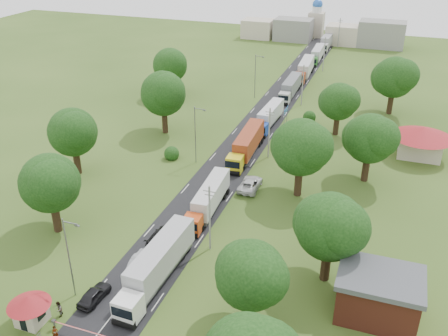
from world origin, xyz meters
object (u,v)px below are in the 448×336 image
at_px(guard_booth, 30,306).
at_px(truck_0, 157,264).
at_px(pedestrian_near, 55,333).
at_px(boom_barrier, 80,330).
at_px(car_lane_front, 94,295).
at_px(car_lane_mid, 140,261).
at_px(info_sign, 286,113).

relative_size(guard_booth, truck_0, 0.28).
bearing_deg(guard_booth, pedestrian_near, -16.99).
xyz_separation_m(boom_barrier, car_lane_front, (-1.64, 5.00, -0.12)).
bearing_deg(truck_0, car_lane_mid, 153.79).
relative_size(truck_0, car_lane_mid, 3.15).
bearing_deg(boom_barrier, car_lane_mid, 88.27).
height_order(info_sign, pedestrian_near, info_sign).
bearing_deg(pedestrian_near, car_lane_mid, 41.33).
xyz_separation_m(boom_barrier, truck_0, (3.41, 10.31, 1.39)).
relative_size(truck_0, car_lane_front, 3.45).
distance_m(truck_0, car_lane_mid, 3.70).
xyz_separation_m(car_lane_front, car_lane_mid, (2.00, 6.81, 0.05)).
bearing_deg(info_sign, truck_0, -93.63).
bearing_deg(car_lane_mid, info_sign, -102.50).
distance_m(guard_booth, car_lane_front, 6.68).
relative_size(boom_barrier, car_lane_mid, 1.87).
bearing_deg(truck_0, guard_booth, -131.89).
relative_size(boom_barrier, truck_0, 0.59).
height_order(car_lane_front, car_lane_mid, car_lane_mid).
distance_m(car_lane_front, car_lane_mid, 7.10).
xyz_separation_m(boom_barrier, guard_booth, (-5.84, -0.00, 1.27)).
xyz_separation_m(guard_booth, car_lane_mid, (6.20, 11.81, -1.35)).
xyz_separation_m(info_sign, car_lane_mid, (-6.20, -48.19, -2.19)).
height_order(guard_booth, car_lane_mid, guard_booth).
distance_m(info_sign, car_lane_front, 55.65).
relative_size(info_sign, truck_0, 0.26).
relative_size(boom_barrier, car_lane_front, 2.04).
bearing_deg(boom_barrier, info_sign, 83.76).
bearing_deg(car_lane_front, truck_0, -130.27).
bearing_deg(car_lane_front, car_lane_mid, -103.08).
distance_m(info_sign, car_lane_mid, 48.64).
distance_m(boom_barrier, pedestrian_near, 2.42).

